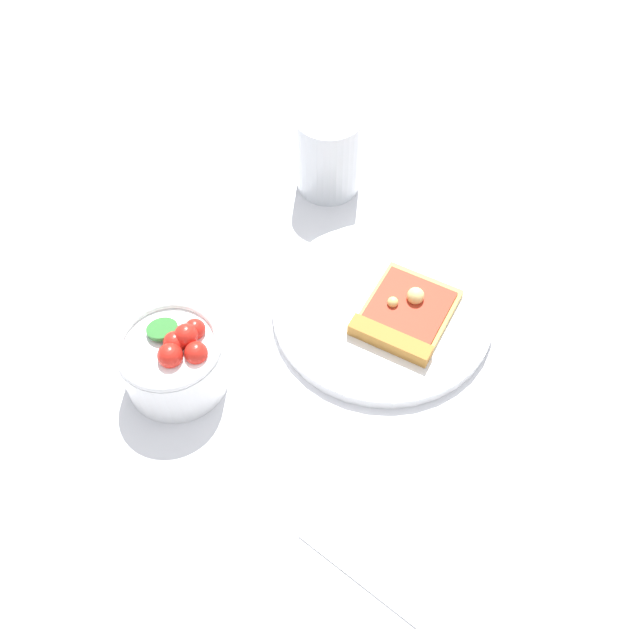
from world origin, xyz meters
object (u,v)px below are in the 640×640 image
at_px(paper_napkin, 394,527).
at_px(soda_glass, 329,154).
at_px(plate, 383,308).
at_px(salad_bowl, 174,360).
at_px(pizza_slice_main, 404,317).

bearing_deg(paper_napkin, soda_glass, -50.90).
height_order(plate, soda_glass, soda_glass).
xyz_separation_m(salad_bowl, paper_napkin, (-0.27, 0.02, -0.04)).
relative_size(salad_bowl, soda_glass, 1.01).
relative_size(soda_glass, paper_napkin, 0.83).
xyz_separation_m(plate, soda_glass, (0.16, -0.15, 0.05)).
height_order(soda_glass, paper_napkin, soda_glass).
xyz_separation_m(plate, paper_napkin, (-0.13, 0.21, -0.01)).
height_order(plate, paper_napkin, plate).
distance_m(pizza_slice_main, paper_napkin, 0.23).
xyz_separation_m(pizza_slice_main, salad_bowl, (0.17, 0.19, 0.02)).
bearing_deg(salad_bowl, pizza_slice_main, -132.67).
xyz_separation_m(plate, pizza_slice_main, (-0.03, 0.01, 0.01)).
distance_m(plate, soda_glass, 0.22).
bearing_deg(soda_glass, pizza_slice_main, 141.42).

